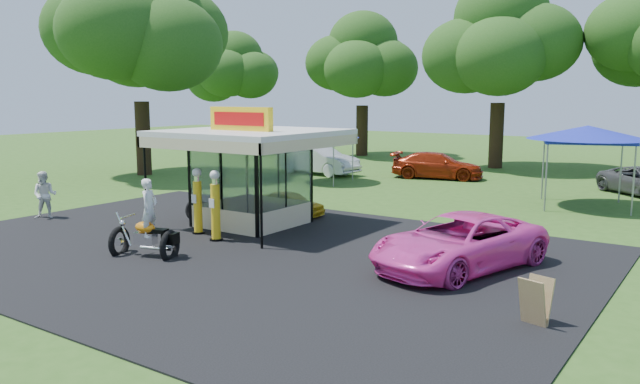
{
  "coord_description": "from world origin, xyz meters",
  "views": [
    {
      "loc": [
        12.22,
        -11.54,
        4.55
      ],
      "look_at": [
        1.6,
        4.0,
        1.64
      ],
      "focal_mm": 35.0,
      "sensor_mm": 36.0,
      "label": 1
    }
  ],
  "objects_px": {
    "bg_car_b": "(437,165)",
    "motorcycle": "(148,226)",
    "gas_station_kiosk": "(251,176)",
    "pink_sedan": "(459,243)",
    "gas_pump_left": "(198,203)",
    "bg_car_a": "(318,160)",
    "gas_pump_right": "(216,208)",
    "kiosk_car": "(290,203)",
    "spectator_west": "(45,195)",
    "tent_east": "(588,133)",
    "a_frame_sign": "(535,302)",
    "tent_west": "(321,134)"
  },
  "relations": [
    {
      "from": "gas_station_kiosk",
      "to": "pink_sedan",
      "type": "distance_m",
      "value": 8.38
    },
    {
      "from": "kiosk_car",
      "to": "pink_sedan",
      "type": "height_order",
      "value": "pink_sedan"
    },
    {
      "from": "bg_car_b",
      "to": "motorcycle",
      "type": "bearing_deg",
      "value": 167.1
    },
    {
      "from": "kiosk_car",
      "to": "tent_east",
      "type": "xyz_separation_m",
      "value": [
        8.88,
        8.4,
        2.56
      ]
    },
    {
      "from": "gas_pump_right",
      "to": "tent_east",
      "type": "relative_size",
      "value": 0.47
    },
    {
      "from": "gas_pump_right",
      "to": "tent_west",
      "type": "distance_m",
      "value": 14.23
    },
    {
      "from": "tent_east",
      "to": "a_frame_sign",
      "type": "bearing_deg",
      "value": -81.72
    },
    {
      "from": "gas_pump_left",
      "to": "tent_west",
      "type": "distance_m",
      "value": 13.46
    },
    {
      "from": "a_frame_sign",
      "to": "kiosk_car",
      "type": "xyz_separation_m",
      "value": [
        -11.04,
        6.49,
        -0.02
      ]
    },
    {
      "from": "a_frame_sign",
      "to": "kiosk_car",
      "type": "relative_size",
      "value": 0.35
    },
    {
      "from": "kiosk_car",
      "to": "pink_sedan",
      "type": "relative_size",
      "value": 0.54
    },
    {
      "from": "gas_station_kiosk",
      "to": "kiosk_car",
      "type": "height_order",
      "value": "gas_station_kiosk"
    },
    {
      "from": "a_frame_sign",
      "to": "tent_west",
      "type": "xyz_separation_m",
      "value": [
        -15.39,
        14.97,
        2.08
      ]
    },
    {
      "from": "pink_sedan",
      "to": "tent_east",
      "type": "distance_m",
      "value": 12.11
    },
    {
      "from": "pink_sedan",
      "to": "tent_west",
      "type": "xyz_separation_m",
      "value": [
        -12.57,
        11.95,
        1.84
      ]
    },
    {
      "from": "bg_car_a",
      "to": "tent_east",
      "type": "height_order",
      "value": "tent_east"
    },
    {
      "from": "kiosk_car",
      "to": "gas_station_kiosk",
      "type": "bearing_deg",
      "value": -180.0
    },
    {
      "from": "gas_station_kiosk",
      "to": "a_frame_sign",
      "type": "distance_m",
      "value": 11.91
    },
    {
      "from": "motorcycle",
      "to": "kiosk_car",
      "type": "xyz_separation_m",
      "value": [
        -0.46,
        7.25,
        -0.43
      ]
    },
    {
      "from": "motorcycle",
      "to": "bg_car_a",
      "type": "height_order",
      "value": "motorcycle"
    },
    {
      "from": "gas_pump_left",
      "to": "bg_car_a",
      "type": "bearing_deg",
      "value": 110.72
    },
    {
      "from": "gas_pump_left",
      "to": "tent_west",
      "type": "relative_size",
      "value": 0.54
    },
    {
      "from": "gas_pump_left",
      "to": "spectator_west",
      "type": "bearing_deg",
      "value": -168.96
    },
    {
      "from": "kiosk_car",
      "to": "motorcycle",
      "type": "bearing_deg",
      "value": -176.33
    },
    {
      "from": "gas_pump_left",
      "to": "bg_car_b",
      "type": "bearing_deg",
      "value": 87.69
    },
    {
      "from": "gas_pump_right",
      "to": "tent_east",
      "type": "distance_m",
      "value": 15.61
    },
    {
      "from": "gas_pump_right",
      "to": "bg_car_b",
      "type": "bearing_deg",
      "value": 91.53
    },
    {
      "from": "spectator_west",
      "to": "gas_pump_right",
      "type": "bearing_deg",
      "value": -34.77
    },
    {
      "from": "motorcycle",
      "to": "pink_sedan",
      "type": "xyz_separation_m",
      "value": [
        7.76,
        3.78,
        -0.18
      ]
    },
    {
      "from": "kiosk_car",
      "to": "spectator_west",
      "type": "distance_m",
      "value": 9.12
    },
    {
      "from": "gas_pump_left",
      "to": "motorcycle",
      "type": "bearing_deg",
      "value": -71.51
    },
    {
      "from": "gas_pump_left",
      "to": "a_frame_sign",
      "type": "distance_m",
      "value": 11.77
    },
    {
      "from": "gas_pump_right",
      "to": "gas_station_kiosk",
      "type": "bearing_deg",
      "value": 105.05
    },
    {
      "from": "gas_pump_left",
      "to": "pink_sedan",
      "type": "height_order",
      "value": "gas_pump_left"
    },
    {
      "from": "spectator_west",
      "to": "tent_east",
      "type": "distance_m",
      "value": 21.41
    },
    {
      "from": "bg_car_a",
      "to": "tent_east",
      "type": "distance_m",
      "value": 15.66
    },
    {
      "from": "gas_pump_right",
      "to": "tent_west",
      "type": "relative_size",
      "value": 0.56
    },
    {
      "from": "gas_station_kiosk",
      "to": "gas_pump_right",
      "type": "relative_size",
      "value": 2.38
    },
    {
      "from": "bg_car_b",
      "to": "tent_east",
      "type": "distance_m",
      "value": 10.23
    },
    {
      "from": "a_frame_sign",
      "to": "tent_west",
      "type": "height_order",
      "value": "tent_west"
    },
    {
      "from": "spectator_west",
      "to": "bg_car_a",
      "type": "distance_m",
      "value": 16.82
    },
    {
      "from": "kiosk_car",
      "to": "spectator_west",
      "type": "bearing_deg",
      "value": 128.18
    },
    {
      "from": "tent_west",
      "to": "gas_pump_right",
      "type": "bearing_deg",
      "value": -69.17
    },
    {
      "from": "gas_pump_left",
      "to": "tent_east",
      "type": "distance_m",
      "value": 15.94
    },
    {
      "from": "motorcycle",
      "to": "bg_car_a",
      "type": "relative_size",
      "value": 0.46
    },
    {
      "from": "tent_west",
      "to": "pink_sedan",
      "type": "bearing_deg",
      "value": -43.56
    },
    {
      "from": "gas_pump_right",
      "to": "a_frame_sign",
      "type": "height_order",
      "value": "gas_pump_right"
    },
    {
      "from": "a_frame_sign",
      "to": "gas_station_kiosk",
      "type": "bearing_deg",
      "value": 173.99
    },
    {
      "from": "a_frame_sign",
      "to": "spectator_west",
      "type": "xyz_separation_m",
      "value": [
        -18.2,
        0.86,
        0.39
      ]
    },
    {
      "from": "kiosk_car",
      "to": "bg_car_a",
      "type": "distance_m",
      "value": 12.87
    }
  ]
}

